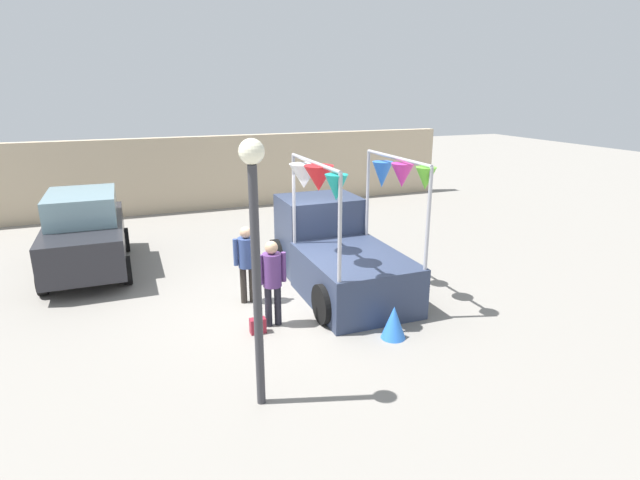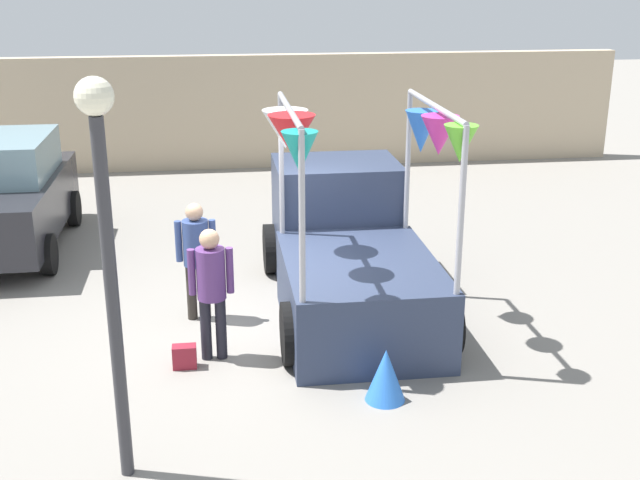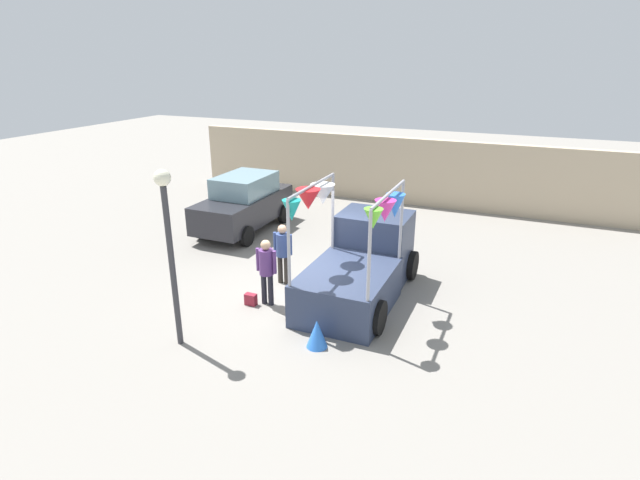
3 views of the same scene
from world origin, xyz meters
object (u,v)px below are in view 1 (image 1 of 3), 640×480
parked_car (85,232)px  street_lamp (255,238)px  vendor_truck (335,247)px  handbag (258,326)px  folded_kite_bundle_azure (394,322)px  person_customer (272,276)px  person_vendor (247,258)px

parked_car → street_lamp: street_lamp is taller
vendor_truck → parked_car: vendor_truck is taller
handbag → folded_kite_bundle_azure: 2.42m
handbag → vendor_truck: bearing=37.3°
person_customer → handbag: 0.94m
street_lamp → folded_kite_bundle_azure: street_lamp is taller
person_vendor → handbag: 1.63m
parked_car → street_lamp: bearing=-69.5°
parked_car → person_customer: 5.56m
person_customer → folded_kite_bundle_azure: person_customer is taller
person_vendor → street_lamp: street_lamp is taller
handbag → folded_kite_bundle_azure: folded_kite_bundle_azure is taller
vendor_truck → person_vendor: size_ratio=2.51×
parked_car → folded_kite_bundle_azure: parked_car is taller
vendor_truck → handbag: 2.86m
parked_car → handbag: 5.58m
parked_car → handbag: parked_car is taller
person_customer → person_vendor: size_ratio=1.02×
person_vendor → street_lamp: 3.78m
folded_kite_bundle_azure → handbag: bearing=154.4°
person_customer → street_lamp: bearing=-110.3°
vendor_truck → handbag: bearing=-142.7°
vendor_truck → street_lamp: size_ratio=1.10×
person_customer → folded_kite_bundle_azure: 2.32m
parked_car → person_customer: parked_car is taller
street_lamp → folded_kite_bundle_azure: size_ratio=6.10×
person_vendor → street_lamp: size_ratio=0.44×
person_customer → person_vendor: bearing=98.9°
person_vendor → street_lamp: bearing=-100.6°
person_customer → folded_kite_bundle_azure: (1.83, -1.25, -0.68)m
person_customer → folded_kite_bundle_azure: size_ratio=2.72×
vendor_truck → parked_car: bearing=150.1°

